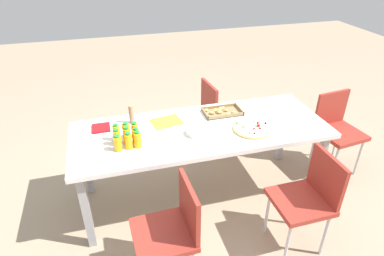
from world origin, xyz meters
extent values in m
plane|color=gray|center=(0.00, 0.00, 0.00)|extent=(12.00, 12.00, 0.00)
cube|color=silver|center=(0.00, 0.00, 0.73)|extent=(2.19, 0.83, 0.04)
cube|color=#99999E|center=(-1.02, -0.33, 0.35)|extent=(0.06, 0.06, 0.71)
cube|color=#99999E|center=(1.02, -0.33, 0.35)|extent=(0.06, 0.06, 0.71)
cube|color=#99999E|center=(-1.02, 0.33, 0.35)|extent=(0.06, 0.06, 0.71)
cube|color=#99999E|center=(1.02, 0.33, 0.35)|extent=(0.06, 0.06, 0.71)
cube|color=maroon|center=(-0.51, -0.79, 0.45)|extent=(0.42, 0.42, 0.04)
cube|color=maroon|center=(-0.32, -0.78, 0.64)|extent=(0.04, 0.38, 0.38)
cylinder|color=silver|center=(-0.67, -0.64, 0.21)|extent=(0.02, 0.02, 0.41)
cylinder|color=silver|center=(-0.35, -0.63, 0.21)|extent=(0.02, 0.02, 0.41)
cube|color=maroon|center=(0.55, -0.76, 0.45)|extent=(0.40, 0.40, 0.04)
cube|color=maroon|center=(0.73, -0.76, 0.64)|extent=(0.03, 0.38, 0.38)
cylinder|color=silver|center=(0.39, -0.92, 0.21)|extent=(0.02, 0.02, 0.41)
cylinder|color=silver|center=(0.39, -0.60, 0.21)|extent=(0.02, 0.02, 0.41)
cylinder|color=silver|center=(0.71, -0.92, 0.21)|extent=(0.02, 0.02, 0.41)
cylinder|color=silver|center=(0.71, -0.60, 0.21)|extent=(0.02, 0.02, 0.41)
cube|color=maroon|center=(0.49, 0.73, 0.45)|extent=(0.44, 0.44, 0.04)
cube|color=maroon|center=(0.31, 0.71, 0.64)|extent=(0.07, 0.38, 0.38)
cylinder|color=silver|center=(0.64, 0.90, 0.21)|extent=(0.02, 0.02, 0.41)
cylinder|color=silver|center=(0.67, 0.59, 0.21)|extent=(0.02, 0.02, 0.41)
cylinder|color=silver|center=(0.32, 0.87, 0.21)|extent=(0.02, 0.02, 0.41)
cylinder|color=silver|center=(0.35, 0.55, 0.21)|extent=(0.02, 0.02, 0.41)
cube|color=maroon|center=(1.47, 0.00, 0.45)|extent=(0.45, 0.45, 0.04)
cube|color=maroon|center=(1.45, 0.19, 0.64)|extent=(0.38, 0.08, 0.38)
cylinder|color=silver|center=(1.65, -0.14, 0.21)|extent=(0.02, 0.02, 0.41)
cylinder|color=silver|center=(1.33, -0.18, 0.21)|extent=(0.02, 0.02, 0.41)
cylinder|color=silver|center=(1.61, 0.18, 0.21)|extent=(0.02, 0.02, 0.41)
cylinder|color=silver|center=(1.30, 0.14, 0.21)|extent=(0.02, 0.02, 0.41)
cylinder|color=#F9AE14|center=(-0.71, -0.15, 0.81)|extent=(0.06, 0.06, 0.12)
cylinder|color=#1E8C33|center=(-0.71, -0.15, 0.88)|extent=(0.04, 0.04, 0.02)
cylinder|color=#F9AC14|center=(-0.63, -0.15, 0.81)|extent=(0.06, 0.06, 0.13)
cylinder|color=#1E8C33|center=(-0.63, -0.15, 0.88)|extent=(0.04, 0.04, 0.02)
cylinder|color=#F9AE14|center=(-0.56, -0.14, 0.81)|extent=(0.06, 0.06, 0.12)
cylinder|color=#1E8C33|center=(-0.56, -0.14, 0.88)|extent=(0.04, 0.04, 0.02)
cylinder|color=#F9AC14|center=(-0.71, -0.07, 0.81)|extent=(0.06, 0.06, 0.12)
cylinder|color=#1E8C33|center=(-0.71, -0.07, 0.88)|extent=(0.04, 0.04, 0.02)
cylinder|color=#FAAC14|center=(-0.63, -0.07, 0.82)|extent=(0.06, 0.06, 0.13)
cylinder|color=#1E8C33|center=(-0.63, -0.07, 0.89)|extent=(0.04, 0.04, 0.02)
cylinder|color=#F9AC14|center=(-0.56, -0.08, 0.81)|extent=(0.06, 0.06, 0.12)
cylinder|color=#1E8C33|center=(-0.56, -0.08, 0.87)|extent=(0.04, 0.04, 0.02)
cylinder|color=#FAAD14|center=(-0.71, 0.00, 0.81)|extent=(0.05, 0.05, 0.13)
cylinder|color=#1E8C33|center=(-0.71, 0.00, 0.89)|extent=(0.03, 0.03, 0.02)
cylinder|color=#FAAD14|center=(-0.63, 0.01, 0.81)|extent=(0.06, 0.06, 0.13)
cylinder|color=#1E8C33|center=(-0.63, 0.01, 0.89)|extent=(0.04, 0.04, 0.02)
cylinder|color=#F9AE14|center=(-0.56, 0.01, 0.81)|extent=(0.06, 0.06, 0.12)
cylinder|color=#1E8C33|center=(-0.56, 0.01, 0.88)|extent=(0.04, 0.04, 0.02)
cylinder|color=tan|center=(0.41, -0.15, 0.76)|extent=(0.33, 0.33, 0.02)
cylinder|color=white|center=(0.41, -0.15, 0.77)|extent=(0.30, 0.30, 0.01)
sphere|color=#66B238|center=(0.34, -0.23, 0.78)|extent=(0.02, 0.02, 0.02)
sphere|color=#66B238|center=(0.44, -0.14, 0.78)|extent=(0.02, 0.02, 0.02)
sphere|color=#66B238|center=(0.46, -0.18, 0.78)|extent=(0.02, 0.02, 0.02)
sphere|color=#1E1947|center=(0.54, -0.12, 0.78)|extent=(0.02, 0.02, 0.02)
sphere|color=#66B238|center=(0.46, -0.07, 0.78)|extent=(0.02, 0.02, 0.02)
sphere|color=#1E1947|center=(0.38, -0.25, 0.78)|extent=(0.02, 0.02, 0.02)
sphere|color=#66B238|center=(0.31, -0.05, 0.78)|extent=(0.02, 0.02, 0.02)
sphere|color=red|center=(0.46, -0.19, 0.78)|extent=(0.02, 0.02, 0.02)
sphere|color=red|center=(0.41, -0.18, 0.78)|extent=(0.02, 0.02, 0.02)
sphere|color=#66B238|center=(0.34, -0.13, 0.78)|extent=(0.02, 0.02, 0.02)
sphere|color=red|center=(0.48, -0.10, 0.78)|extent=(0.02, 0.02, 0.02)
sphere|color=red|center=(0.46, -0.15, 0.78)|extent=(0.03, 0.03, 0.03)
cube|color=olive|center=(0.27, 0.21, 0.75)|extent=(0.35, 0.21, 0.01)
cube|color=olive|center=(0.27, 0.11, 0.77)|extent=(0.35, 0.01, 0.03)
cube|color=olive|center=(0.27, 0.31, 0.77)|extent=(0.35, 0.01, 0.03)
cube|color=olive|center=(0.10, 0.21, 0.77)|extent=(0.01, 0.21, 0.03)
cube|color=olive|center=(0.44, 0.21, 0.77)|extent=(0.01, 0.21, 0.03)
ellipsoid|color=tan|center=(0.31, 0.22, 0.77)|extent=(0.04, 0.03, 0.02)
ellipsoid|color=tan|center=(0.28, 0.26, 0.77)|extent=(0.05, 0.03, 0.03)
ellipsoid|color=tan|center=(0.27, 0.27, 0.77)|extent=(0.04, 0.03, 0.03)
ellipsoid|color=tan|center=(0.13, 0.27, 0.77)|extent=(0.04, 0.03, 0.02)
ellipsoid|color=tan|center=(0.25, 0.23, 0.77)|extent=(0.05, 0.04, 0.03)
ellipsoid|color=tan|center=(0.36, 0.16, 0.77)|extent=(0.04, 0.03, 0.02)
ellipsoid|color=tan|center=(0.17, 0.20, 0.77)|extent=(0.05, 0.03, 0.03)
ellipsoid|color=tan|center=(0.21, 0.24, 0.77)|extent=(0.05, 0.04, 0.03)
ellipsoid|color=tan|center=(0.30, 0.28, 0.77)|extent=(0.04, 0.03, 0.02)
ellipsoid|color=tan|center=(0.30, 0.14, 0.77)|extent=(0.05, 0.04, 0.03)
ellipsoid|color=tan|center=(0.23, 0.19, 0.77)|extent=(0.05, 0.04, 0.03)
cylinder|color=silver|center=(-0.06, -0.08, 0.75)|extent=(0.19, 0.19, 0.00)
cylinder|color=silver|center=(-0.06, -0.08, 0.76)|extent=(0.19, 0.19, 0.00)
cylinder|color=silver|center=(-0.06, -0.08, 0.76)|extent=(0.19, 0.19, 0.00)
cylinder|color=silver|center=(-0.06, -0.08, 0.77)|extent=(0.19, 0.19, 0.00)
cylinder|color=silver|center=(-0.06, -0.08, 0.77)|extent=(0.19, 0.19, 0.00)
cylinder|color=silver|center=(-0.06, -0.08, 0.78)|extent=(0.19, 0.19, 0.00)
cylinder|color=silver|center=(-0.06, -0.08, 0.78)|extent=(0.19, 0.19, 0.00)
cylinder|color=silver|center=(-0.06, -0.08, 0.79)|extent=(0.19, 0.19, 0.00)
cube|color=red|center=(-0.83, 0.22, 0.76)|extent=(0.15, 0.15, 0.02)
cylinder|color=#9E7A56|center=(-0.56, 0.25, 0.83)|extent=(0.04, 0.04, 0.17)
cube|color=yellow|center=(-0.26, 0.18, 0.75)|extent=(0.29, 0.24, 0.01)
camera|label=1|loc=(-0.73, -2.32, 2.19)|focal=30.89mm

